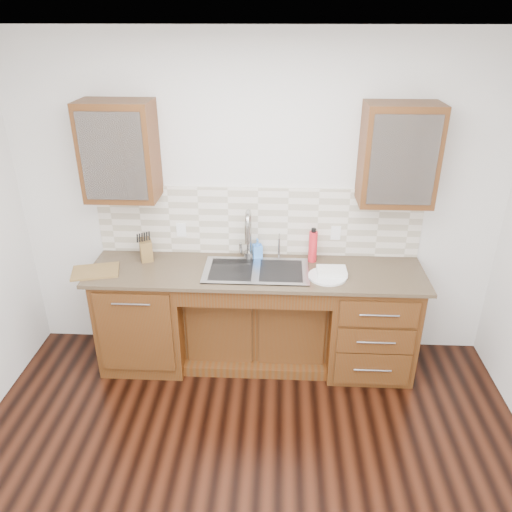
{
  "coord_description": "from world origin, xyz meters",
  "views": [
    {
      "loc": [
        0.18,
        -2.12,
        2.78
      ],
      "look_at": [
        0.0,
        1.4,
        1.05
      ],
      "focal_mm": 35.0,
      "sensor_mm": 36.0,
      "label": 1
    }
  ],
  "objects_px": {
    "soap_bottle": "(257,248)",
    "water_bottle": "(313,247)",
    "cutting_board": "(95,271)",
    "knife_block": "(146,250)",
    "plate": "(327,276)"
  },
  "relations": [
    {
      "from": "water_bottle",
      "to": "cutting_board",
      "type": "relative_size",
      "value": 0.73
    },
    {
      "from": "soap_bottle",
      "to": "plate",
      "type": "bearing_deg",
      "value": -43.78
    },
    {
      "from": "soap_bottle",
      "to": "water_bottle",
      "type": "height_order",
      "value": "water_bottle"
    },
    {
      "from": "plate",
      "to": "knife_block",
      "type": "bearing_deg",
      "value": 170.53
    },
    {
      "from": "soap_bottle",
      "to": "cutting_board",
      "type": "relative_size",
      "value": 0.48
    },
    {
      "from": "cutting_board",
      "to": "water_bottle",
      "type": "bearing_deg",
      "value": 9.47
    },
    {
      "from": "plate",
      "to": "knife_block",
      "type": "height_order",
      "value": "knife_block"
    },
    {
      "from": "soap_bottle",
      "to": "plate",
      "type": "height_order",
      "value": "soap_bottle"
    },
    {
      "from": "knife_block",
      "to": "cutting_board",
      "type": "xyz_separation_m",
      "value": [
        -0.35,
        -0.26,
        -0.08
      ]
    },
    {
      "from": "water_bottle",
      "to": "plate",
      "type": "distance_m",
      "value": 0.32
    },
    {
      "from": "water_bottle",
      "to": "plate",
      "type": "bearing_deg",
      "value": -69.26
    },
    {
      "from": "plate",
      "to": "knife_block",
      "type": "xyz_separation_m",
      "value": [
        -1.49,
        0.25,
        0.08
      ]
    },
    {
      "from": "soap_bottle",
      "to": "water_bottle",
      "type": "relative_size",
      "value": 0.65
    },
    {
      "from": "soap_bottle",
      "to": "cutting_board",
      "type": "bearing_deg",
      "value": -179.93
    },
    {
      "from": "knife_block",
      "to": "plate",
      "type": "bearing_deg",
      "value": -29.69
    }
  ]
}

